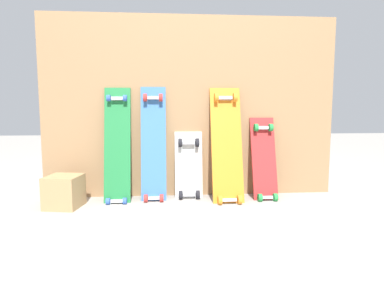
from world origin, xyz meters
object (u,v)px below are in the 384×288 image
skateboard_white (189,169)px  wooden_crate (64,192)px  skateboard_blue (154,148)px  skateboard_orange (227,148)px  skateboard_red (264,162)px  skateboard_green (117,149)px

skateboard_white → wooden_crate: skateboard_white is taller
skateboard_blue → wooden_crate: skateboard_blue is taller
skateboard_blue → skateboard_orange: skateboard_blue is taller
skateboard_white → skateboard_red: 0.60m
wooden_crate → skateboard_orange: bearing=5.3°
skateboard_red → wooden_crate: size_ratio=3.05×
skateboard_blue → skateboard_red: skateboard_blue is taller
skateboard_green → wooden_crate: size_ratio=4.08×
skateboard_green → skateboard_white: size_ratio=1.61×
skateboard_green → wooden_crate: skateboard_green is taller
skateboard_orange → wooden_crate: bearing=-174.7°
skateboard_white → skateboard_orange: 0.35m
skateboard_red → wooden_crate: 1.53m
skateboard_blue → skateboard_red: 0.88m
skateboard_orange → wooden_crate: size_ratio=4.06×
skateboard_orange → skateboard_green: bearing=177.2°
skateboard_blue → wooden_crate: size_ratio=4.08×
skateboard_green → skateboard_orange: bearing=-2.8°
skateboard_blue → skateboard_red: size_ratio=1.34×
skateboard_green → skateboard_blue: 0.28m
skateboard_white → wooden_crate: bearing=-167.9°
skateboard_green → skateboard_blue: skateboard_blue is taller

